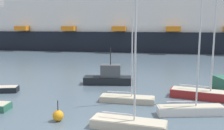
{
  "coord_description": "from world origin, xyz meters",
  "views": [
    {
      "loc": [
        3.41,
        -12.67,
        6.29
      ],
      "look_at": [
        0.0,
        13.49,
        2.0
      ],
      "focal_mm": 40.57,
      "sensor_mm": 36.0,
      "label": 1
    }
  ],
  "objects": [
    {
      "name": "fishing_boat_0",
      "position": [
        -0.29,
        13.24,
        0.75
      ],
      "size": [
        5.24,
        2.02,
        3.87
      ],
      "rotation": [
        0.0,
        0.0,
        0.08
      ],
      "color": "black",
      "rests_on": "ground_plane"
    },
    {
      "name": "sailboat_4",
      "position": [
        2.52,
        1.87,
        0.43
      ],
      "size": [
        4.72,
        2.07,
        9.17
      ],
      "rotation": [
        0.0,
        0.0,
        -0.17
      ],
      "color": "#BCB29E",
      "rests_on": "ground_plane"
    },
    {
      "name": "sailboat_2",
      "position": [
        8.55,
        9.0,
        0.46
      ],
      "size": [
        5.85,
        2.9,
        8.46
      ],
      "rotation": [
        0.0,
        0.0,
        -0.26
      ],
      "color": "maroon",
      "rests_on": "ground_plane"
    },
    {
      "name": "cruise_ship",
      "position": [
        -2.08,
        49.08,
        5.18
      ],
      "size": [
        83.06,
        16.6,
        16.1
      ],
      "rotation": [
        0.0,
        0.0,
        -0.06
      ],
      "color": "black",
      "rests_on": "ground_plane"
    },
    {
      "name": "sailboat_1",
      "position": [
        2.08,
        7.22,
        0.33
      ],
      "size": [
        4.5,
        1.57,
        6.74
      ],
      "rotation": [
        0.0,
        0.0,
        -0.07
      ],
      "color": "#BCB29E",
      "rests_on": "ground_plane"
    },
    {
      "name": "channel_buoy_1",
      "position": [
        -2.13,
        2.55,
        0.36
      ],
      "size": [
        0.72,
        0.72,
        1.39
      ],
      "color": "orange",
      "rests_on": "ground_plane"
    },
    {
      "name": "sailboat_5",
      "position": [
        6.69,
        4.89,
        0.45
      ],
      "size": [
        4.77,
        1.83,
        8.31
      ],
      "rotation": [
        0.0,
        0.0,
        0.17
      ],
      "color": "white",
      "rests_on": "ground_plane"
    }
  ]
}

